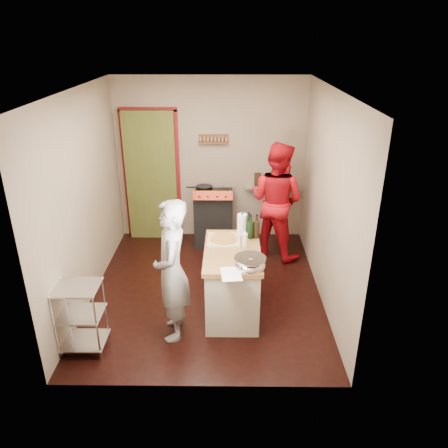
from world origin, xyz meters
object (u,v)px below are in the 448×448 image
(island, at_px, (233,279))
(person_stripe, at_px, (172,271))
(stove, at_px, (214,217))
(person_red, at_px, (276,201))
(wire_shelving, at_px, (80,315))

(island, height_order, person_stripe, person_stripe)
(island, xyz_separation_m, person_stripe, (-0.66, -0.45, 0.36))
(island, distance_m, person_stripe, 0.88)
(stove, distance_m, person_red, 1.11)
(wire_shelving, height_order, island, island)
(wire_shelving, bearing_deg, person_red, 44.62)
(wire_shelving, xyz_separation_m, person_red, (2.28, 2.25, 0.44))
(stove, height_order, person_red, person_red)
(person_stripe, height_order, person_red, person_red)
(person_stripe, bearing_deg, wire_shelving, -79.52)
(stove, bearing_deg, person_stripe, -99.01)
(wire_shelving, bearing_deg, person_stripe, 16.30)
(person_stripe, xyz_separation_m, person_red, (1.32, 1.97, 0.07))
(island, distance_m, person_red, 1.71)
(stove, height_order, person_stripe, person_stripe)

